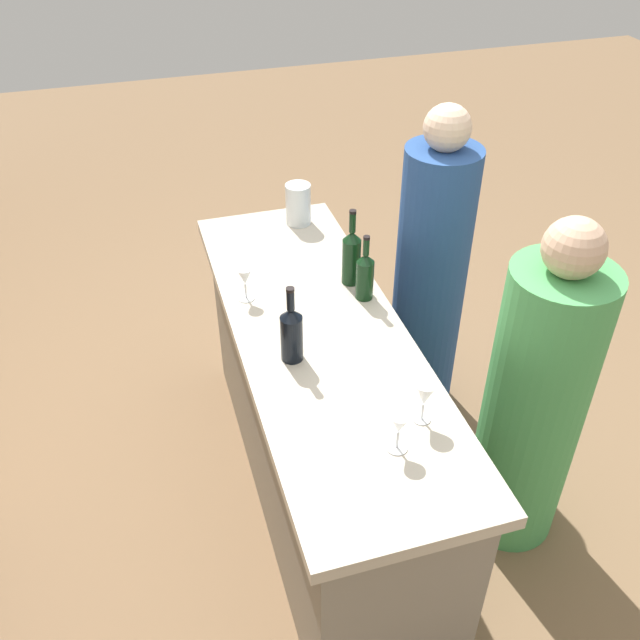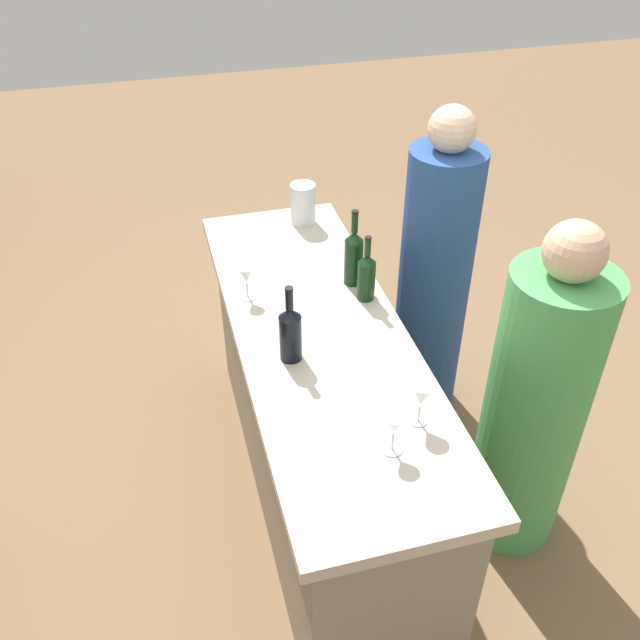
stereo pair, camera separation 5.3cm
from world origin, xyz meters
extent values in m
plane|color=#846647|center=(0.00, 0.00, 0.00)|extent=(12.00, 12.00, 0.00)
cube|color=gray|center=(0.00, 0.00, 0.44)|extent=(1.85, 0.54, 0.87)
cube|color=beige|center=(0.00, 0.00, 0.90)|extent=(1.93, 0.62, 0.05)
cylinder|color=black|center=(-0.12, 0.14, 1.01)|extent=(0.08, 0.08, 0.18)
cone|color=black|center=(-0.12, 0.14, 1.12)|extent=(0.08, 0.08, 0.03)
cylinder|color=black|center=(-0.12, 0.14, 1.17)|extent=(0.03, 0.03, 0.07)
cylinder|color=black|center=(-0.12, 0.14, 1.22)|extent=(0.03, 0.03, 0.01)
cylinder|color=black|center=(0.16, -0.23, 1.01)|extent=(0.07, 0.07, 0.16)
cone|color=black|center=(0.16, -0.23, 1.10)|extent=(0.07, 0.07, 0.03)
cylinder|color=black|center=(0.16, -0.23, 1.16)|extent=(0.02, 0.02, 0.07)
cylinder|color=black|center=(0.16, -0.23, 1.20)|extent=(0.03, 0.03, 0.01)
cylinder|color=black|center=(0.28, -0.21, 1.02)|extent=(0.08, 0.08, 0.20)
cone|color=black|center=(0.28, -0.21, 1.14)|extent=(0.08, 0.08, 0.04)
cylinder|color=black|center=(0.28, -0.21, 1.20)|extent=(0.03, 0.03, 0.08)
cylinder|color=black|center=(0.28, -0.21, 1.25)|extent=(0.03, 0.03, 0.01)
cylinder|color=white|center=(-0.53, -0.18, 0.93)|extent=(0.06, 0.06, 0.00)
cylinder|color=white|center=(-0.53, -0.18, 0.96)|extent=(0.01, 0.01, 0.06)
cone|color=white|center=(-0.53, -0.18, 1.04)|extent=(0.07, 0.07, 0.09)
cylinder|color=white|center=(-0.62, -0.06, 0.93)|extent=(0.07, 0.07, 0.00)
cylinder|color=white|center=(-0.62, -0.06, 0.96)|extent=(0.01, 0.01, 0.07)
cone|color=white|center=(-0.62, -0.06, 1.03)|extent=(0.07, 0.07, 0.07)
cylinder|color=white|center=(0.28, 0.22, 0.93)|extent=(0.07, 0.07, 0.00)
cylinder|color=white|center=(0.28, 0.22, 0.96)|extent=(0.01, 0.01, 0.06)
cone|color=white|center=(0.28, 0.22, 1.03)|extent=(0.06, 0.06, 0.07)
cylinder|color=silver|center=(0.81, -0.14, 1.02)|extent=(0.12, 0.12, 0.19)
cylinder|color=#4CA559|center=(-0.35, -0.74, 0.63)|extent=(0.49, 0.49, 1.27)
sphere|color=#D8AD8C|center=(-0.35, -0.74, 1.36)|extent=(0.21, 0.21, 0.21)
cylinder|color=#284C8C|center=(0.47, -0.67, 0.68)|extent=(0.41, 0.41, 1.37)
sphere|color=beige|center=(0.47, -0.67, 1.45)|extent=(0.20, 0.20, 0.20)
camera|label=1|loc=(-1.95, 0.58, 2.52)|focal=39.03mm
camera|label=2|loc=(-1.97, 0.53, 2.52)|focal=39.03mm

